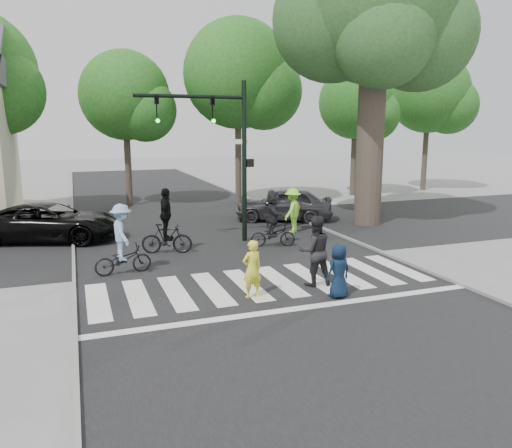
{
  "coord_description": "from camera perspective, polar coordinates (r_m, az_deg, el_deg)",
  "views": [
    {
      "loc": [
        -4.85,
        -11.64,
        4.36
      ],
      "look_at": [
        0.5,
        3.0,
        1.3
      ],
      "focal_mm": 35.0,
      "sensor_mm": 36.0,
      "label": 1
    }
  ],
  "objects": [
    {
      "name": "ground",
      "position": [
        13.34,
        2.43,
        -7.97
      ],
      "size": [
        120.0,
        120.0,
        0.0
      ],
      "primitive_type": "plane",
      "color": "gray",
      "rests_on": "ground"
    },
    {
      "name": "road_stem",
      "position": [
        17.87,
        -3.71,
        -3.02
      ],
      "size": [
        10.0,
        70.0,
        0.01
      ],
      "primitive_type": "cube",
      "color": "black",
      "rests_on": "ground"
    },
    {
      "name": "road_cross",
      "position": [
        20.69,
        -6.07,
        -1.1
      ],
      "size": [
        70.0,
        10.0,
        0.01
      ],
      "primitive_type": "cube",
      "color": "black",
      "rests_on": "ground"
    },
    {
      "name": "curb_left",
      "position": [
        17.19,
        -20.12,
        -4.11
      ],
      "size": [
        0.1,
        70.0,
        0.1
      ],
      "primitive_type": "cube",
      "color": "gray",
      "rests_on": "ground"
    },
    {
      "name": "curb_right",
      "position": [
        19.84,
        10.42,
        -1.63
      ],
      "size": [
        0.1,
        70.0,
        0.1
      ],
      "primitive_type": "cube",
      "color": "gray",
      "rests_on": "ground"
    },
    {
      "name": "crosswalk",
      "position": [
        13.92,
        1.38,
        -7.11
      ],
      "size": [
        10.0,
        3.85,
        0.01
      ],
      "color": "silver",
      "rests_on": "ground"
    },
    {
      "name": "traffic_signal",
      "position": [
        18.59,
        -3.87,
        9.67
      ],
      "size": [
        4.45,
        0.29,
        6.0
      ],
      "color": "black",
      "rests_on": "ground"
    },
    {
      "name": "eucalyptus",
      "position": [
        23.42,
        13.37,
        22.45
      ],
      "size": [
        8.3,
        7.2,
        13.0
      ],
      "color": "brown",
      "rests_on": "ground"
    },
    {
      "name": "bg_tree_2",
      "position": [
        28.46,
        -14.22,
        13.64
      ],
      "size": [
        5.04,
        4.8,
        8.4
      ],
      "color": "brown",
      "rests_on": "ground"
    },
    {
      "name": "bg_tree_3",
      "position": [
        28.54,
        -1.34,
        16.29
      ],
      "size": [
        6.3,
        6.0,
        10.2
      ],
      "color": "brown",
      "rests_on": "ground"
    },
    {
      "name": "bg_tree_4",
      "position": [
        32.63,
        11.83,
        13.11
      ],
      "size": [
        4.83,
        4.6,
        8.15
      ],
      "color": "brown",
      "rests_on": "ground"
    },
    {
      "name": "bg_tree_5",
      "position": [
        36.63,
        19.68,
        13.61
      ],
      "size": [
        5.67,
        5.4,
        9.3
      ],
      "color": "brown",
      "rests_on": "ground"
    },
    {
      "name": "pedestrian_woman",
      "position": [
        12.85,
        -0.46,
        -5.17
      ],
      "size": [
        0.62,
        0.47,
        1.52
      ],
      "primitive_type": "imported",
      "rotation": [
        0.0,
        0.0,
        3.34
      ],
      "color": "yellow",
      "rests_on": "ground"
    },
    {
      "name": "pedestrian_child",
      "position": [
        13.02,
        9.44,
        -5.32
      ],
      "size": [
        0.76,
        0.56,
        1.42
      ],
      "primitive_type": "imported",
      "rotation": [
        0.0,
        0.0,
        3.3
      ],
      "color": "#0C1C33",
      "rests_on": "ground"
    },
    {
      "name": "pedestrian_adult",
      "position": [
        13.87,
        6.75,
        -3.07
      ],
      "size": [
        1.04,
        0.85,
        1.97
      ],
      "primitive_type": "imported",
      "rotation": [
        0.0,
        0.0,
        3.02
      ],
      "color": "black",
      "rests_on": "ground"
    },
    {
      "name": "cyclist_left",
      "position": [
        15.34,
        -15.04,
        -2.23
      ],
      "size": [
        1.74,
        1.16,
        2.13
      ],
      "color": "black",
      "rests_on": "ground"
    },
    {
      "name": "cyclist_mid",
      "position": [
        17.51,
        -10.21,
        -0.33
      ],
      "size": [
        1.82,
        1.15,
        2.29
      ],
      "color": "black",
      "rests_on": "ground"
    },
    {
      "name": "cyclist_right",
      "position": [
        18.24,
        1.96,
        0.23
      ],
      "size": [
        1.72,
        1.59,
        2.07
      ],
      "color": "black",
      "rests_on": "ground"
    },
    {
      "name": "car_suv",
      "position": [
        20.75,
        -22.43,
        0.19
      ],
      "size": [
        5.77,
        3.98,
        1.46
      ],
      "primitive_type": "imported",
      "rotation": [
        0.0,
        0.0,
        1.25
      ],
      "color": "black",
      "rests_on": "ground"
    },
    {
      "name": "car_grey",
      "position": [
        23.39,
        3.21,
        2.25
      ],
      "size": [
        4.85,
        3.5,
        1.54
      ],
      "primitive_type": "imported",
      "rotation": [
        0.0,
        0.0,
        -1.99
      ],
      "color": "#323135",
      "rests_on": "ground"
    },
    {
      "name": "bystander_hivis",
      "position": [
        20.76,
        4.21,
        1.56
      ],
      "size": [
        1.36,
        1.31,
        1.86
      ],
      "primitive_type": "imported",
      "rotation": [
        0.0,
        0.0,
        3.86
      ],
      "color": "#94F43F",
      "rests_on": "ground"
    },
    {
      "name": "bystander_dark",
      "position": [
        21.6,
        1.68,
        1.75
      ],
      "size": [
        0.65,
        0.45,
        1.7
      ],
      "primitive_type": "imported",
      "rotation": [
        0.0,
        0.0,
        3.07
      ],
      "color": "black",
      "rests_on": "ground"
    }
  ]
}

